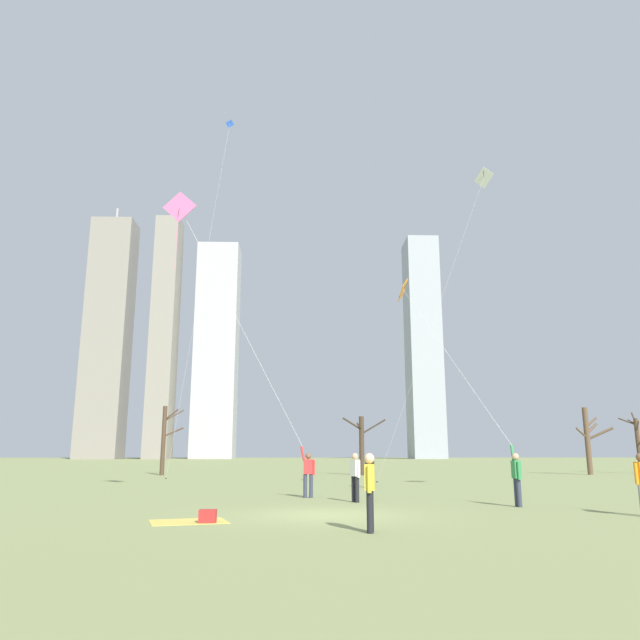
{
  "coord_description": "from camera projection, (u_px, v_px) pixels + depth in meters",
  "views": [
    {
      "loc": [
        -0.69,
        -16.82,
        1.63
      ],
      "look_at": [
        0.0,
        6.0,
        6.68
      ],
      "focal_mm": 33.76,
      "sensor_mm": 36.0,
      "label": 1
    }
  ],
  "objects": [
    {
      "name": "ground_plane",
      "position": [
        327.0,
        515.0,
        16.09
      ],
      "size": [
        400.0,
        400.0,
        0.0
      ],
      "primitive_type": "plane",
      "color": "#848E56"
    },
    {
      "name": "bare_tree_center",
      "position": [
        362.0,
        443.0,
        44.88
      ],
      "size": [
        3.14,
        2.01,
        4.31
      ],
      "color": "#423326",
      "rests_on": "ground"
    },
    {
      "name": "picnic_spot",
      "position": [
        199.0,
        518.0,
        14.36
      ],
      "size": [
        2.13,
        1.86,
        0.31
      ],
      "color": "#D8BF4C",
      "rests_on": "ground"
    },
    {
      "name": "skyline_mid_tower_left",
      "position": [
        217.0,
        349.0,
        173.55
      ],
      "size": [
        11.85,
        10.24,
        61.75
      ],
      "color": "#B2B2B7",
      "rests_on": "ground"
    },
    {
      "name": "distant_kite_low_near_trees_blue",
      "position": [
        220.0,
        180.0,
        46.02
      ],
      "size": [
        3.1,
        3.99,
        27.59
      ],
      "color": "blue",
      "rests_on": "ground"
    },
    {
      "name": "kite_flyer_foreground_left_orange",
      "position": [
        485.0,
        424.0,
        20.73
      ],
      "size": [
        2.25,
        9.55,
        9.9
      ],
      "color": "#33384C",
      "rests_on": "ground"
    },
    {
      "name": "bare_tree_leftmost",
      "position": [
        589.0,
        439.0,
        46.07
      ],
      "size": [
        2.93,
        0.91,
        5.06
      ],
      "color": "brown",
      "rests_on": "ground"
    },
    {
      "name": "kite_flyer_midfield_right_pink",
      "position": [
        272.0,
        398.0,
        23.06
      ],
      "size": [
        6.37,
        0.65,
        12.34
      ],
      "color": "#33384C",
      "rests_on": "ground"
    },
    {
      "name": "bystander_strolling_midfield",
      "position": [
        370.0,
        468.0,
        28.73
      ],
      "size": [
        0.42,
        0.37,
        1.62
      ],
      "color": "#726656",
      "rests_on": "ground"
    },
    {
      "name": "skyline_slender_spire",
      "position": [
        164.0,
        335.0,
        165.26
      ],
      "size": [
        6.38,
        8.49,
        66.7
      ],
      "color": "gray",
      "rests_on": "ground"
    },
    {
      "name": "skyline_wide_slab",
      "position": [
        108.0,
        336.0,
        164.9
      ],
      "size": [
        11.29,
        9.09,
        70.29
      ],
      "color": "gray",
      "rests_on": "ground"
    },
    {
      "name": "distant_kite_drifting_left_white",
      "position": [
        477.0,
        197.0,
        35.25
      ],
      "size": [
        6.91,
        2.8,
        18.04
      ],
      "color": "white",
      "rests_on": "ground"
    },
    {
      "name": "bare_tree_rightmost",
      "position": [
        638.0,
        442.0,
        48.76
      ],
      "size": [
        1.09,
        2.93,
        4.95
      ],
      "color": "#4C3828",
      "rests_on": "ground"
    },
    {
      "name": "bare_tree_left_of_center",
      "position": [
        165.0,
        438.0,
        45.19
      ],
      "size": [
        1.32,
        1.91,
        5.09
      ],
      "color": "#4C3828",
      "rests_on": "ground"
    },
    {
      "name": "skyline_mid_tower_right",
      "position": [
        423.0,
        346.0,
        173.82
      ],
      "size": [
        9.04,
        11.49,
        63.59
      ],
      "color": "#9EA3AD",
      "rests_on": "ground"
    },
    {
      "name": "bystander_watching_nearby",
      "position": [
        370.0,
        488.0,
        12.7
      ],
      "size": [
        0.25,
        0.5,
        1.62
      ],
      "color": "black",
      "rests_on": "ground"
    },
    {
      "name": "bystander_far_off_by_trees",
      "position": [
        355.0,
        475.0,
        20.37
      ],
      "size": [
        0.33,
        0.46,
        1.62
      ],
      "color": "black",
      "rests_on": "ground"
    }
  ]
}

